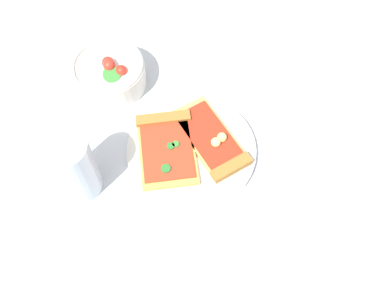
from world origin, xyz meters
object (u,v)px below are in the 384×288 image
pizza_slice_far (213,142)px  soda_glass (74,168)px  plate (191,150)px  salad_bowl (109,73)px  pizza_slice_near (166,144)px

pizza_slice_far → soda_glass: (-0.17, -0.16, 0.04)m
pizza_slice_far → soda_glass: size_ratio=1.29×
plate → soda_glass: (-0.14, -0.13, 0.05)m
pizza_slice_far → plate: bearing=-140.0°
plate → salad_bowl: (-0.20, 0.07, 0.02)m
plate → salad_bowl: 0.21m
pizza_slice_far → soda_glass: bearing=-136.6°
plate → soda_glass: bearing=-135.9°
pizza_slice_near → soda_glass: (-0.10, -0.12, 0.04)m
pizza_slice_near → plate: bearing=18.6°
pizza_slice_near → salad_bowl: salad_bowl is taller
plate → pizza_slice_near: (-0.04, -0.01, 0.01)m
pizza_slice_far → pizza_slice_near: bearing=-151.4°
pizza_slice_far → salad_bowl: (-0.23, 0.04, 0.01)m
plate → pizza_slice_far: pizza_slice_far is taller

